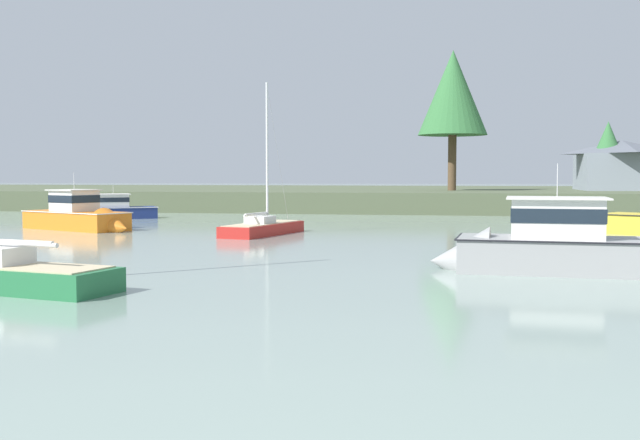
{
  "coord_description": "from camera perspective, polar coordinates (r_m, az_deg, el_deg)",
  "views": [
    {
      "loc": [
        15.55,
        -7.31,
        3.41
      ],
      "look_at": [
        8.16,
        33.71,
        0.91
      ],
      "focal_mm": 42.7,
      "sensor_mm": 36.0,
      "label": 1
    }
  ],
  "objects": [
    {
      "name": "cruiser_grey",
      "position": [
        27.8,
        16.45,
        -2.49
      ],
      "size": [
        8.89,
        3.59,
        4.81
      ],
      "color": "gray",
      "rests_on": "ground"
    },
    {
      "name": "cruiser_navy",
      "position": [
        60.84,
        -15.65,
        0.49
      ],
      "size": [
        7.01,
        5.44,
        3.37
      ],
      "color": "navy",
      "rests_on": "ground"
    },
    {
      "name": "cruiser_orange",
      "position": [
        48.99,
        -17.31,
        -0.1
      ],
      "size": [
        8.73,
        5.88,
        4.43
      ],
      "color": "orange",
      "rests_on": "ground"
    },
    {
      "name": "far_shore_bank",
      "position": [
        86.91,
        -0.1,
        1.79
      ],
      "size": [
        245.69,
        42.81,
        1.86
      ],
      "primitive_type": "cube",
      "color": "#4C563D",
      "rests_on": "ground"
    },
    {
      "name": "shore_tree_far_left",
      "position": [
        80.21,
        20.78,
        5.57
      ],
      "size": [
        2.99,
        2.99,
        6.76
      ],
      "color": "brown",
      "rests_on": "far_shore_bank"
    },
    {
      "name": "cottage_hillside",
      "position": [
        81.49,
        21.65,
        3.89
      ],
      "size": [
        8.55,
        9.98,
        4.94
      ],
      "color": "gray",
      "rests_on": "far_shore_bank"
    },
    {
      "name": "shore_tree_right",
      "position": [
        75.83,
        9.93,
        9.33
      ],
      "size": [
        6.71,
        6.71,
        13.59
      ],
      "color": "brown",
      "rests_on": "far_shore_bank"
    },
    {
      "name": "sailboat_red",
      "position": [
        43.33,
        -4.31,
        -0.84
      ],
      "size": [
        3.5,
        7.12,
        9.09
      ],
      "color": "#B2231E",
      "rests_on": "ground"
    }
  ]
}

